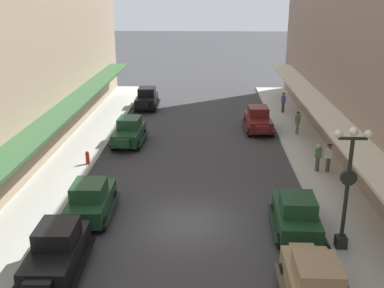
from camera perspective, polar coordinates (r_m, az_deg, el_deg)
ground_plane at (r=21.34m, az=-0.60°, el=-9.81°), size 200.00×200.00×0.00m
sidewalk_left at (r=22.89m, az=-19.94°, el=-8.74°), size 3.00×60.00×0.15m
sidewalk_right at (r=22.29m, az=19.32°, el=-9.44°), size 3.00×60.00×0.15m
parked_car_0 at (r=18.34m, az=-16.51°, el=-12.45°), size 2.21×4.29×1.84m
parked_car_1 at (r=21.96m, az=-12.50°, el=-6.67°), size 2.22×4.29×1.84m
parked_car_2 at (r=31.72m, az=-7.85°, el=1.62°), size 2.26×4.30×1.84m
parked_car_3 at (r=20.63m, az=12.87°, el=-8.44°), size 2.26×4.30×1.84m
parked_car_4 at (r=34.70m, az=8.24°, el=3.10°), size 2.26×4.30×1.84m
parked_car_5 at (r=41.30m, az=-5.67°, el=5.73°), size 2.18×4.27×1.84m
parked_car_6 at (r=16.43m, az=15.02°, el=-16.33°), size 2.15×4.26×1.84m
lamp_post_with_clock at (r=18.96m, az=18.83°, el=-4.70°), size 1.42×0.44×5.16m
fire_hydrant at (r=28.30m, az=-12.90°, el=-1.65°), size 0.24×0.24×0.82m
pedestrian_0 at (r=27.41m, az=16.65°, el=-1.65°), size 0.36×0.28×1.67m
pedestrian_1 at (r=33.95m, az=13.03°, el=2.58°), size 0.36×0.28×1.67m
pedestrian_2 at (r=39.94m, az=11.31°, el=5.11°), size 0.36×0.28×1.67m
pedestrian_3 at (r=27.36m, az=15.41°, el=-1.62°), size 0.36×0.24×1.64m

